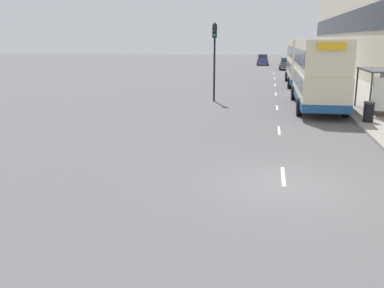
{
  "coord_description": "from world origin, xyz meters",
  "views": [
    {
      "loc": [
        -0.58,
        -12.61,
        4.32
      ],
      "look_at": [
        -5.88,
        16.92,
        -3.07
      ],
      "focal_mm": 40.0,
      "sensor_mm": 36.0,
      "label": 1
    }
  ],
  "objects_px": {
    "car_0": "(263,60)",
    "traffic_light_far_kerb": "(214,50)",
    "bus_shelter": "(381,83)",
    "double_decker_bus_ahead": "(303,61)",
    "double_decker_bus_near": "(318,72)",
    "litter_bin": "(369,112)",
    "car_1": "(287,64)"
  },
  "relations": [
    {
      "from": "car_0",
      "to": "traffic_light_far_kerb",
      "type": "xyz_separation_m",
      "value": [
        -2.61,
        -44.76,
        2.72
      ]
    },
    {
      "from": "bus_shelter",
      "to": "traffic_light_far_kerb",
      "type": "relative_size",
      "value": 0.78
    },
    {
      "from": "double_decker_bus_ahead",
      "to": "double_decker_bus_near",
      "type": "bearing_deg",
      "value": -90.07
    },
    {
      "from": "bus_shelter",
      "to": "car_0",
      "type": "height_order",
      "value": "bus_shelter"
    },
    {
      "from": "litter_bin",
      "to": "car_0",
      "type": "bearing_deg",
      "value": 96.97
    },
    {
      "from": "litter_bin",
      "to": "double_decker_bus_ahead",
      "type": "bearing_deg",
      "value": 96.0
    },
    {
      "from": "bus_shelter",
      "to": "double_decker_bus_ahead",
      "type": "xyz_separation_m",
      "value": [
        -3.28,
        16.4,
        0.41
      ]
    },
    {
      "from": "car_1",
      "to": "bus_shelter",
      "type": "bearing_deg",
      "value": -84.01
    },
    {
      "from": "car_0",
      "to": "litter_bin",
      "type": "bearing_deg",
      "value": 96.97
    },
    {
      "from": "litter_bin",
      "to": "car_1",
      "type": "bearing_deg",
      "value": 93.82
    },
    {
      "from": "bus_shelter",
      "to": "car_0",
      "type": "bearing_deg",
      "value": 98.83
    },
    {
      "from": "double_decker_bus_near",
      "to": "car_1",
      "type": "height_order",
      "value": "double_decker_bus_near"
    },
    {
      "from": "car_1",
      "to": "traffic_light_far_kerb",
      "type": "height_order",
      "value": "traffic_light_far_kerb"
    },
    {
      "from": "double_decker_bus_near",
      "to": "car_0",
      "type": "height_order",
      "value": "double_decker_bus_near"
    },
    {
      "from": "car_0",
      "to": "car_1",
      "type": "relative_size",
      "value": 1.14
    },
    {
      "from": "double_decker_bus_ahead",
      "to": "car_0",
      "type": "relative_size",
      "value": 2.4
    },
    {
      "from": "litter_bin",
      "to": "double_decker_bus_near",
      "type": "bearing_deg",
      "value": 111.62
    },
    {
      "from": "double_decker_bus_near",
      "to": "litter_bin",
      "type": "bearing_deg",
      "value": -68.38
    },
    {
      "from": "double_decker_bus_ahead",
      "to": "car_0",
      "type": "distance_m",
      "value": 32.58
    },
    {
      "from": "bus_shelter",
      "to": "traffic_light_far_kerb",
      "type": "bearing_deg",
      "value": 158.98
    },
    {
      "from": "bus_shelter",
      "to": "car_1",
      "type": "distance_m",
      "value": 37.8
    },
    {
      "from": "double_decker_bus_near",
      "to": "bus_shelter",
      "type": "bearing_deg",
      "value": -32.11
    },
    {
      "from": "bus_shelter",
      "to": "car_1",
      "type": "height_order",
      "value": "bus_shelter"
    },
    {
      "from": "traffic_light_far_kerb",
      "to": "car_1",
      "type": "bearing_deg",
      "value": 79.52
    },
    {
      "from": "bus_shelter",
      "to": "car_1",
      "type": "xyz_separation_m",
      "value": [
        -3.94,
        37.58,
        -1.03
      ]
    },
    {
      "from": "car_0",
      "to": "litter_bin",
      "type": "height_order",
      "value": "car_0"
    },
    {
      "from": "bus_shelter",
      "to": "litter_bin",
      "type": "bearing_deg",
      "value": -111.1
    },
    {
      "from": "car_0",
      "to": "car_1",
      "type": "xyz_separation_m",
      "value": [
        3.62,
        -11.09,
        -0.03
      ]
    },
    {
      "from": "double_decker_bus_ahead",
      "to": "traffic_light_far_kerb",
      "type": "distance_m",
      "value": 14.33
    },
    {
      "from": "traffic_light_far_kerb",
      "to": "double_decker_bus_ahead",
      "type": "bearing_deg",
      "value": 61.11
    },
    {
      "from": "litter_bin",
      "to": "traffic_light_far_kerb",
      "type": "distance_m",
      "value": 11.78
    },
    {
      "from": "car_0",
      "to": "litter_bin",
      "type": "distance_m",
      "value": 52.22
    }
  ]
}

